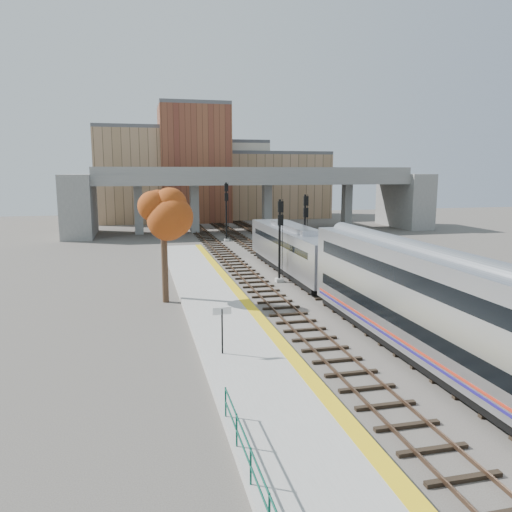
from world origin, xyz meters
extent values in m
plane|color=#47423D|center=(0.00, 0.00, 0.00)|extent=(160.00, 160.00, 0.00)
cube|color=#9E9E99|center=(-7.25, 0.00, 0.17)|extent=(4.50, 60.00, 0.35)
cube|color=yellow|center=(-5.35, 0.00, 0.35)|extent=(0.70, 60.00, 0.01)
cube|color=black|center=(-3.20, 12.50, 0.07)|extent=(2.50, 95.00, 0.14)
cube|color=brown|center=(-3.92, 12.50, 0.18)|extent=(0.07, 95.00, 0.14)
cube|color=brown|center=(-2.48, 12.50, 0.18)|extent=(0.07, 95.00, 0.14)
cube|color=black|center=(1.00, 12.50, 0.07)|extent=(2.50, 95.00, 0.14)
cube|color=brown|center=(0.28, 12.50, 0.18)|extent=(0.07, 95.00, 0.14)
cube|color=brown|center=(1.72, 12.50, 0.18)|extent=(0.07, 95.00, 0.14)
cube|color=black|center=(5.00, 12.50, 0.07)|extent=(2.50, 95.00, 0.14)
cube|color=brown|center=(4.28, 12.50, 0.18)|extent=(0.07, 95.00, 0.14)
cube|color=brown|center=(5.72, 12.50, 0.18)|extent=(0.07, 95.00, 0.14)
cube|color=slate|center=(5.00, 45.00, 7.75)|extent=(46.00, 10.00, 1.50)
cube|color=slate|center=(5.00, 40.20, 9.00)|extent=(46.00, 0.20, 1.00)
cube|color=slate|center=(5.00, 49.80, 9.00)|extent=(46.00, 0.20, 1.00)
cube|color=slate|center=(-12.00, 45.00, 3.50)|extent=(1.20, 1.60, 7.00)
cube|color=slate|center=(-4.00, 45.00, 3.50)|extent=(1.20, 1.60, 7.00)
cube|color=slate|center=(7.00, 45.00, 3.50)|extent=(1.20, 1.60, 7.00)
cube|color=slate|center=(20.00, 45.00, 3.50)|extent=(1.20, 1.60, 7.00)
cube|color=slate|center=(-20.00, 45.00, 4.25)|extent=(4.00, 12.00, 8.50)
cube|color=slate|center=(30.00, 45.00, 4.25)|extent=(4.00, 12.00, 8.50)
cube|color=#A17E5D|center=(-10.00, 65.00, 8.00)|extent=(18.00, 14.00, 16.00)
cube|color=#4C4C4F|center=(-10.00, 65.00, 16.30)|extent=(18.00, 14.00, 0.60)
cube|color=beige|center=(4.00, 70.00, 7.00)|extent=(16.00, 16.00, 14.00)
cube|color=#4C4C4F|center=(4.00, 70.00, 14.30)|extent=(16.00, 16.00, 0.60)
cube|color=brown|center=(-2.00, 62.00, 10.00)|extent=(12.00, 10.00, 20.00)
cube|color=#4C4C4F|center=(-2.00, 62.00, 20.30)|extent=(12.00, 10.00, 0.60)
cube|color=#A17E5D|center=(14.00, 68.00, 6.00)|extent=(20.00, 14.00, 12.00)
cube|color=#4C4C4F|center=(14.00, 68.00, 12.30)|extent=(20.00, 14.00, 0.60)
cube|color=black|center=(14.00, 28.00, 0.02)|extent=(14.00, 18.00, 0.04)
cube|color=#A8AAB2|center=(1.00, 12.90, 2.35)|extent=(3.00, 19.00, 3.20)
cube|color=black|center=(1.00, 22.42, 2.95)|extent=(2.20, 0.06, 1.10)
cube|color=black|center=(1.00, 12.90, 2.95)|extent=(3.02, 16.15, 0.50)
cube|color=black|center=(1.00, 12.90, 0.50)|extent=(2.70, 17.10, 0.50)
cube|color=#A8AAB2|center=(1.00, 12.90, 4.15)|extent=(1.60, 9.50, 0.40)
cube|color=#A8AAB2|center=(1.00, -9.70, 2.95)|extent=(3.00, 25.00, 4.60)
cube|color=black|center=(1.00, -9.70, 4.15)|extent=(3.02, 23.00, 0.75)
cube|color=black|center=(1.00, -9.70, 2.05)|extent=(3.02, 23.00, 0.65)
cube|color=#B22815|center=(1.00, -9.70, 1.20)|extent=(3.03, 24.00, 0.12)
cube|color=navy|center=(1.00, -9.70, 1.00)|extent=(3.03, 24.00, 0.12)
cube|color=black|center=(1.00, -9.70, 0.45)|extent=(2.70, 23.75, 0.40)
cube|color=#9E9E99|center=(-1.10, 10.02, 0.15)|extent=(0.60, 0.60, 0.30)
cylinder|color=black|center=(-1.10, 10.02, 3.37)|extent=(0.19, 0.19, 6.73)
cube|color=black|center=(-1.10, 9.77, 6.16)|extent=(0.43, 0.18, 0.87)
cube|color=black|center=(-1.10, 9.77, 5.10)|extent=(0.43, 0.18, 0.87)
cube|color=#9E9E99|center=(3.00, 15.76, 0.15)|extent=(0.60, 0.60, 0.30)
cylinder|color=black|center=(3.00, 15.76, 3.41)|extent=(0.19, 0.19, 6.81)
cube|color=black|center=(3.00, 15.51, 6.23)|extent=(0.44, 0.18, 0.88)
cube|color=black|center=(3.00, 15.51, 5.16)|extent=(0.44, 0.18, 0.88)
cube|color=#9E9E99|center=(-1.10, 34.63, 0.15)|extent=(0.60, 0.60, 0.30)
cylinder|color=black|center=(-1.10, 34.63, 3.77)|extent=(0.22, 0.22, 7.54)
cube|color=black|center=(-1.10, 34.38, 6.89)|extent=(0.48, 0.18, 0.97)
cube|color=black|center=(-1.10, 34.38, 5.71)|extent=(0.48, 0.18, 0.97)
cylinder|color=black|center=(-8.48, -5.84, 1.45)|extent=(0.08, 0.08, 2.20)
cube|color=white|center=(-8.48, -5.84, 2.45)|extent=(0.90, 0.07, 0.35)
cylinder|color=#382619|center=(-10.49, 5.76, 2.86)|extent=(0.44, 0.44, 5.72)
ellipsoid|color=#A23515|center=(-10.49, 5.76, 6.13)|extent=(3.60, 3.60, 4.09)
imported|color=#99999E|center=(12.64, 24.67, 0.66)|extent=(2.79, 3.91, 1.24)
imported|color=#99999E|center=(13.44, 25.18, 0.68)|extent=(1.77, 4.01, 1.28)
imported|color=#99999E|center=(16.84, 32.78, 0.63)|extent=(2.48, 4.34, 1.18)
camera|label=1|loc=(-12.18, -28.28, 8.94)|focal=35.00mm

